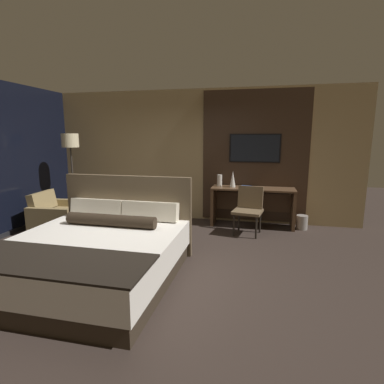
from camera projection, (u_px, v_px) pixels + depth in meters
name	position (u px, v px, depth m)	size (l,w,h in m)	color
ground_plane	(147.00, 265.00, 4.31)	(16.00, 16.00, 0.00)	#332823
wall_back_tv_panel	(196.00, 156.00, 6.50)	(7.20, 0.09, 2.80)	tan
bed	(95.00, 254.00, 3.83)	(2.06, 2.21, 1.22)	#33281E
desk	(253.00, 200.00, 6.12)	(1.66, 0.52, 0.80)	brown
tv	(255.00, 148.00, 6.13)	(1.03, 0.04, 0.58)	black
desk_chair	(249.00, 206.00, 5.64)	(0.59, 0.59, 0.89)	brown
armchair_by_window	(59.00, 218.00, 5.81)	(0.93, 0.95, 0.77)	olive
floor_lamp	(71.00, 148.00, 6.17)	(0.34, 0.34, 1.88)	#282623
vase_tall	(233.00, 179.00, 6.11)	(0.12, 0.12, 0.33)	silver
vase_short	(220.00, 180.00, 6.23)	(0.10, 0.10, 0.24)	silver
book	(246.00, 187.00, 6.09)	(0.26, 0.22, 0.03)	navy
waste_bin	(302.00, 222.00, 5.93)	(0.22, 0.22, 0.28)	gray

